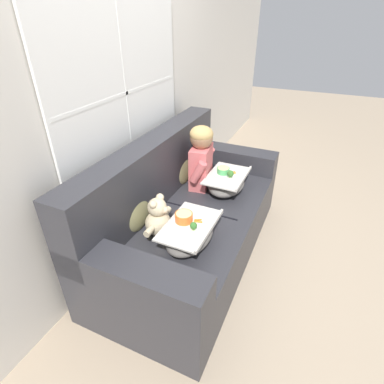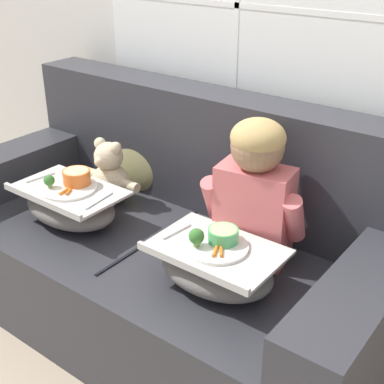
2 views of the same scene
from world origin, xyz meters
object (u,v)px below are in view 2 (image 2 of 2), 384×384
throw_pillow_behind_teddy (137,156)px  lap_tray_teddy (70,203)px  throw_pillow_behind_child (278,201)px  lap_tray_child (216,265)px  teddy_bear (109,176)px  child_figure (255,185)px  couch (171,249)px

throw_pillow_behind_teddy → lap_tray_teddy: size_ratio=0.74×
throw_pillow_behind_child → lap_tray_child: (-0.00, -0.44, -0.08)m
throw_pillow_behind_child → throw_pillow_behind_teddy: (-0.78, 0.00, 0.00)m
throw_pillow_behind_child → teddy_bear: size_ratio=1.09×
child_figure → lap_tray_child: 0.33m
throw_pillow_behind_child → throw_pillow_behind_teddy: size_ratio=1.02×
child_figure → teddy_bear: (-0.78, -0.00, -0.18)m
teddy_bear → lap_tray_child: 0.81m
child_figure → throw_pillow_behind_child: bearing=90.0°
teddy_bear → lap_tray_teddy: (-0.00, -0.24, -0.04)m
child_figure → teddy_bear: 0.80m
throw_pillow_behind_teddy → lap_tray_child: throw_pillow_behind_teddy is taller
child_figure → teddy_bear: size_ratio=1.70×
couch → throw_pillow_behind_teddy: couch is taller
teddy_bear → lap_tray_child: teddy_bear is taller
child_figure → teddy_bear: child_figure is taller
lap_tray_child → lap_tray_teddy: 0.78m
throw_pillow_behind_teddy → lap_tray_child: 0.89m
throw_pillow_behind_child → child_figure: bearing=-90.0°
throw_pillow_behind_child → throw_pillow_behind_teddy: throw_pillow_behind_child is taller
throw_pillow_behind_child → lap_tray_child: bearing=-90.1°
throw_pillow_behind_teddy → lap_tray_child: size_ratio=0.77×
throw_pillow_behind_child → child_figure: size_ratio=0.64×
couch → throw_pillow_behind_teddy: 0.52m
throw_pillow_behind_teddy → throw_pillow_behind_child: bearing=0.0°
throw_pillow_behind_teddy → child_figure: bearing=-13.7°
child_figure → lap_tray_teddy: size_ratio=1.17×
couch → child_figure: 0.57m
child_figure → lap_tray_child: (-0.00, -0.25, -0.22)m
throw_pillow_behind_teddy → couch: bearing=-29.8°
throw_pillow_behind_teddy → teddy_bear: size_ratio=1.07×
child_figure → lap_tray_child: child_figure is taller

